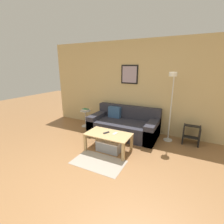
{
  "coord_description": "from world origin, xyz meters",
  "views": [
    {
      "loc": [
        1.53,
        -1.43,
        1.86
      ],
      "look_at": [
        -0.07,
        1.73,
        0.85
      ],
      "focal_mm": 26.0,
      "sensor_mm": 36.0,
      "label": 1
    }
  ],
  "objects_px": {
    "book_stack": "(86,110)",
    "remote_control": "(106,133)",
    "side_table": "(86,117)",
    "coffee_table": "(108,137)",
    "floor_lamp": "(171,97)",
    "couch": "(124,125)",
    "cell_phone": "(115,133)",
    "storage_bin": "(110,145)",
    "step_stool": "(191,134)"
  },
  "relations": [
    {
      "from": "floor_lamp",
      "to": "storage_bin",
      "type": "bearing_deg",
      "value": -137.77
    },
    {
      "from": "cell_phone",
      "to": "couch",
      "type": "bearing_deg",
      "value": 110.48
    },
    {
      "from": "coffee_table",
      "to": "book_stack",
      "type": "relative_size",
      "value": 4.77
    },
    {
      "from": "book_stack",
      "to": "remote_control",
      "type": "height_order",
      "value": "book_stack"
    },
    {
      "from": "side_table",
      "to": "step_stool",
      "type": "relative_size",
      "value": 1.14
    },
    {
      "from": "storage_bin",
      "to": "remote_control",
      "type": "distance_m",
      "value": 0.3
    },
    {
      "from": "couch",
      "to": "book_stack",
      "type": "distance_m",
      "value": 1.33
    },
    {
      "from": "storage_bin",
      "to": "step_stool",
      "type": "height_order",
      "value": "step_stool"
    },
    {
      "from": "book_stack",
      "to": "cell_phone",
      "type": "height_order",
      "value": "book_stack"
    },
    {
      "from": "couch",
      "to": "remote_control",
      "type": "xyz_separation_m",
      "value": [
        -0.01,
        -1.0,
        0.15
      ]
    },
    {
      "from": "side_table",
      "to": "book_stack",
      "type": "xyz_separation_m",
      "value": [
        0.02,
        0.0,
        0.24
      ]
    },
    {
      "from": "couch",
      "to": "step_stool",
      "type": "distance_m",
      "value": 1.72
    },
    {
      "from": "floor_lamp",
      "to": "cell_phone",
      "type": "bearing_deg",
      "value": -136.65
    },
    {
      "from": "book_stack",
      "to": "step_stool",
      "type": "distance_m",
      "value": 3.03
    },
    {
      "from": "coffee_table",
      "to": "floor_lamp",
      "type": "relative_size",
      "value": 0.58
    },
    {
      "from": "storage_bin",
      "to": "coffee_table",
      "type": "bearing_deg",
      "value": -143.19
    },
    {
      "from": "storage_bin",
      "to": "remote_control",
      "type": "relative_size",
      "value": 3.77
    },
    {
      "from": "coffee_table",
      "to": "side_table",
      "type": "relative_size",
      "value": 1.94
    },
    {
      "from": "remote_control",
      "to": "cell_phone",
      "type": "height_order",
      "value": "remote_control"
    },
    {
      "from": "couch",
      "to": "remote_control",
      "type": "distance_m",
      "value": 1.01
    },
    {
      "from": "couch",
      "to": "step_stool",
      "type": "relative_size",
      "value": 4.07
    },
    {
      "from": "floor_lamp",
      "to": "remote_control",
      "type": "bearing_deg",
      "value": -139.7
    },
    {
      "from": "storage_bin",
      "to": "cell_phone",
      "type": "height_order",
      "value": "cell_phone"
    },
    {
      "from": "remote_control",
      "to": "step_stool",
      "type": "relative_size",
      "value": 0.33
    },
    {
      "from": "coffee_table",
      "to": "floor_lamp",
      "type": "bearing_deg",
      "value": 42.13
    },
    {
      "from": "side_table",
      "to": "remote_control",
      "type": "height_order",
      "value": "side_table"
    },
    {
      "from": "book_stack",
      "to": "cell_phone",
      "type": "relative_size",
      "value": 1.5
    },
    {
      "from": "couch",
      "to": "floor_lamp",
      "type": "xyz_separation_m",
      "value": [
        1.18,
        0.01,
        0.9
      ]
    },
    {
      "from": "couch",
      "to": "remote_control",
      "type": "relative_size",
      "value": 12.35
    },
    {
      "from": "floor_lamp",
      "to": "couch",
      "type": "bearing_deg",
      "value": -179.66
    },
    {
      "from": "storage_bin",
      "to": "book_stack",
      "type": "xyz_separation_m",
      "value": [
        -1.38,
        1.02,
        0.42
      ]
    },
    {
      "from": "coffee_table",
      "to": "step_stool",
      "type": "relative_size",
      "value": 2.21
    },
    {
      "from": "remote_control",
      "to": "storage_bin",
      "type": "bearing_deg",
      "value": 29.17
    },
    {
      "from": "floor_lamp",
      "to": "book_stack",
      "type": "distance_m",
      "value": 2.56
    },
    {
      "from": "storage_bin",
      "to": "remote_control",
      "type": "height_order",
      "value": "remote_control"
    },
    {
      "from": "coffee_table",
      "to": "side_table",
      "type": "height_order",
      "value": "side_table"
    },
    {
      "from": "cell_phone",
      "to": "step_stool",
      "type": "relative_size",
      "value": 0.31
    },
    {
      "from": "coffee_table",
      "to": "cell_phone",
      "type": "relative_size",
      "value": 7.17
    },
    {
      "from": "book_stack",
      "to": "remote_control",
      "type": "xyz_separation_m",
      "value": [
        1.3,
        -1.03,
        -0.13
      ]
    },
    {
      "from": "floor_lamp",
      "to": "cell_phone",
      "type": "relative_size",
      "value": 12.35
    },
    {
      "from": "storage_bin",
      "to": "cell_phone",
      "type": "bearing_deg",
      "value": 29.26
    },
    {
      "from": "remote_control",
      "to": "step_stool",
      "type": "distance_m",
      "value": 2.1
    },
    {
      "from": "floor_lamp",
      "to": "cell_phone",
      "type": "xyz_separation_m",
      "value": [
        -1.0,
        -0.94,
        -0.75
      ]
    },
    {
      "from": "floor_lamp",
      "to": "side_table",
      "type": "height_order",
      "value": "floor_lamp"
    },
    {
      "from": "side_table",
      "to": "book_stack",
      "type": "distance_m",
      "value": 0.24
    },
    {
      "from": "side_table",
      "to": "remote_control",
      "type": "bearing_deg",
      "value": -38.0
    },
    {
      "from": "couch",
      "to": "cell_phone",
      "type": "bearing_deg",
      "value": -79.16
    },
    {
      "from": "book_stack",
      "to": "side_table",
      "type": "bearing_deg",
      "value": -179.43
    },
    {
      "from": "coffee_table",
      "to": "book_stack",
      "type": "bearing_deg",
      "value": 142.49
    },
    {
      "from": "floor_lamp",
      "to": "coffee_table",
      "type": "bearing_deg",
      "value": -137.87
    }
  ]
}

